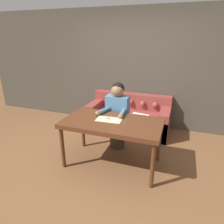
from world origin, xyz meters
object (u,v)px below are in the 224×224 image
couch (129,118)px  scissors (109,119)px  person (117,115)px  dining_table (112,125)px

couch → scissors: bearing=-89.8°
couch → person: person is taller
couch → scissors: size_ratio=8.63×
person → scissors: person is taller
dining_table → scissors: scissors is taller
dining_table → scissors: size_ratio=7.52×
couch → scissors: (0.00, -1.29, 0.48)m
dining_table → person: person is taller
dining_table → couch: couch is taller
couch → scissors: couch is taller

